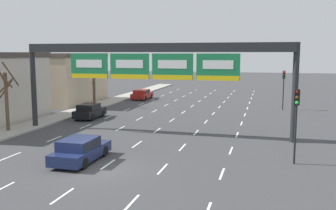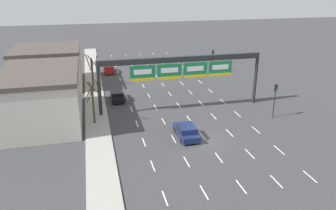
{
  "view_description": "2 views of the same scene",
  "coord_description": "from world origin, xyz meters",
  "px_view_note": "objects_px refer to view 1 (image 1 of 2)",
  "views": [
    {
      "loc": [
        8.79,
        -18.4,
        6.41
      ],
      "look_at": [
        1.74,
        7.97,
        2.62
      ],
      "focal_mm": 40.0,
      "sensor_mm": 36.0,
      "label": 1
    },
    {
      "loc": [
        -11.47,
        -30.2,
        16.19
      ],
      "look_at": [
        -3.19,
        4.05,
        2.85
      ],
      "focal_mm": 35.0,
      "sensor_mm": 36.0,
      "label": 2
    }
  ],
  "objects_px": {
    "sign_gantry": "(152,59)",
    "car_black": "(89,111)",
    "tree_bare_second": "(94,82)",
    "traffic_light_near_gantry": "(296,111)",
    "car_navy": "(80,149)",
    "traffic_light_mid_block": "(284,82)",
    "car_red": "(142,94)",
    "tree_bare_closest": "(6,95)"
  },
  "relations": [
    {
      "from": "sign_gantry",
      "to": "car_black",
      "type": "distance_m",
      "value": 10.94
    },
    {
      "from": "sign_gantry",
      "to": "tree_bare_second",
      "type": "height_order",
      "value": "sign_gantry"
    },
    {
      "from": "sign_gantry",
      "to": "traffic_light_near_gantry",
      "type": "relative_size",
      "value": 5.0
    },
    {
      "from": "car_navy",
      "to": "traffic_light_mid_block",
      "type": "height_order",
      "value": "traffic_light_mid_block"
    },
    {
      "from": "car_black",
      "to": "tree_bare_second",
      "type": "bearing_deg",
      "value": 112.78
    },
    {
      "from": "car_red",
      "to": "sign_gantry",
      "type": "bearing_deg",
      "value": -69.06
    },
    {
      "from": "traffic_light_mid_block",
      "to": "tree_bare_second",
      "type": "height_order",
      "value": "tree_bare_second"
    },
    {
      "from": "car_red",
      "to": "traffic_light_mid_block",
      "type": "xyz_separation_m",
      "value": [
        18.73,
        -5.25,
        2.44
      ]
    },
    {
      "from": "sign_gantry",
      "to": "tree_bare_second",
      "type": "relative_size",
      "value": 4.1
    },
    {
      "from": "car_black",
      "to": "traffic_light_near_gantry",
      "type": "height_order",
      "value": "traffic_light_near_gantry"
    },
    {
      "from": "car_red",
      "to": "traffic_light_near_gantry",
      "type": "height_order",
      "value": "traffic_light_near_gantry"
    },
    {
      "from": "car_red",
      "to": "tree_bare_closest",
      "type": "bearing_deg",
      "value": -98.04
    },
    {
      "from": "tree_bare_second",
      "to": "sign_gantry",
      "type": "bearing_deg",
      "value": -48.65
    },
    {
      "from": "car_navy",
      "to": "sign_gantry",
      "type": "bearing_deg",
      "value": 77.88
    },
    {
      "from": "car_black",
      "to": "traffic_light_near_gantry",
      "type": "distance_m",
      "value": 21.63
    },
    {
      "from": "sign_gantry",
      "to": "car_red",
      "type": "height_order",
      "value": "sign_gantry"
    },
    {
      "from": "car_red",
      "to": "tree_bare_closest",
      "type": "height_order",
      "value": "tree_bare_closest"
    },
    {
      "from": "traffic_light_mid_block",
      "to": "tree_bare_closest",
      "type": "bearing_deg",
      "value": -139.95
    },
    {
      "from": "car_navy",
      "to": "car_black",
      "type": "height_order",
      "value": "car_black"
    },
    {
      "from": "sign_gantry",
      "to": "tree_bare_second",
      "type": "distance_m",
      "value": 17.37
    },
    {
      "from": "sign_gantry",
      "to": "tree_bare_second",
      "type": "xyz_separation_m",
      "value": [
        -11.3,
        12.84,
        -3.01
      ]
    },
    {
      "from": "car_navy",
      "to": "traffic_light_mid_block",
      "type": "distance_m",
      "value": 27.66
    },
    {
      "from": "traffic_light_mid_block",
      "to": "car_black",
      "type": "bearing_deg",
      "value": -149.59
    },
    {
      "from": "tree_bare_closest",
      "to": "traffic_light_near_gantry",
      "type": "bearing_deg",
      "value": -8.43
    },
    {
      "from": "car_navy",
      "to": "car_red",
      "type": "xyz_separation_m",
      "value": [
        -6.38,
        29.88,
        -0.04
      ]
    },
    {
      "from": "car_red",
      "to": "car_navy",
      "type": "bearing_deg",
      "value": -77.95
    },
    {
      "from": "car_black",
      "to": "tree_bare_second",
      "type": "xyz_separation_m",
      "value": [
        -3.2,
        7.62,
        2.16
      ]
    },
    {
      "from": "traffic_light_near_gantry",
      "to": "traffic_light_mid_block",
      "type": "relative_size",
      "value": 0.98
    },
    {
      "from": "traffic_light_mid_block",
      "to": "traffic_light_near_gantry",
      "type": "bearing_deg",
      "value": -90.26
    },
    {
      "from": "car_black",
      "to": "traffic_light_mid_block",
      "type": "distance_m",
      "value": 21.75
    },
    {
      "from": "traffic_light_mid_block",
      "to": "tree_bare_closest",
      "type": "height_order",
      "value": "tree_bare_closest"
    },
    {
      "from": "car_navy",
      "to": "tree_bare_second",
      "type": "distance_m",
      "value": 23.42
    },
    {
      "from": "traffic_light_mid_block",
      "to": "car_navy",
      "type": "bearing_deg",
      "value": -116.65
    },
    {
      "from": "sign_gantry",
      "to": "car_navy",
      "type": "xyz_separation_m",
      "value": [
        -1.82,
        -8.46,
        -5.18
      ]
    },
    {
      "from": "car_red",
      "to": "tree_bare_closest",
      "type": "distance_m",
      "value": 24.17
    },
    {
      "from": "car_red",
      "to": "traffic_light_mid_block",
      "type": "height_order",
      "value": "traffic_light_mid_block"
    },
    {
      "from": "car_navy",
      "to": "traffic_light_mid_block",
      "type": "relative_size",
      "value": 1.01
    },
    {
      "from": "sign_gantry",
      "to": "tree_bare_closest",
      "type": "xyz_separation_m",
      "value": [
        -11.56,
        -2.41,
        -2.9
      ]
    },
    {
      "from": "sign_gantry",
      "to": "car_red",
      "type": "relative_size",
      "value": 4.89
    },
    {
      "from": "traffic_light_near_gantry",
      "to": "tree_bare_closest",
      "type": "relative_size",
      "value": 0.77
    },
    {
      "from": "sign_gantry",
      "to": "car_black",
      "type": "relative_size",
      "value": 5.53
    },
    {
      "from": "traffic_light_near_gantry",
      "to": "tree_bare_second",
      "type": "bearing_deg",
      "value": 139.59
    }
  ]
}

